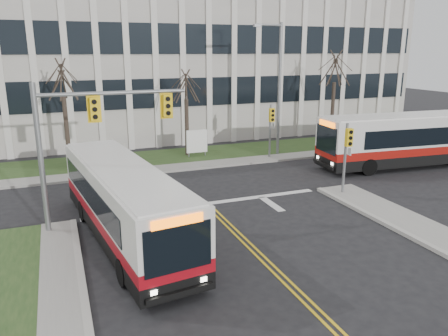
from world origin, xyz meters
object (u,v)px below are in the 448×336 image
streetlight (277,83)px  bus_main (124,204)px  directory_sign (197,142)px  bus_cross (412,141)px

streetlight → bus_main: streetlight is taller
streetlight → bus_main: 16.83m
directory_sign → bus_main: bus_main is taller
directory_sign → bus_main: size_ratio=0.18×
directory_sign → bus_cross: size_ratio=0.16×
streetlight → directory_sign: (-5.53, 1.30, -4.02)m
streetlight → bus_main: size_ratio=0.83×
bus_main → bus_cross: 19.90m
directory_sign → bus_cross: (12.40, -7.12, 0.50)m
bus_main → directory_sign: bearing=52.9°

